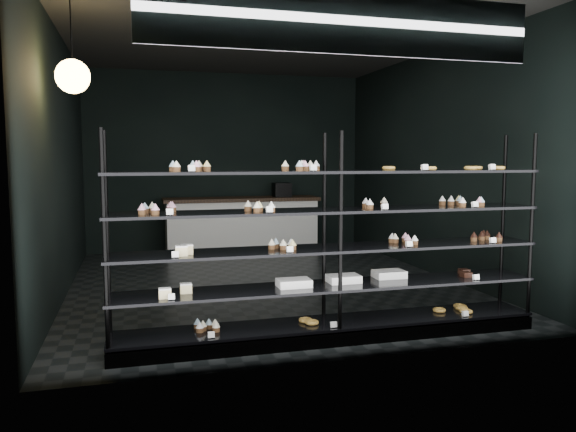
{
  "coord_description": "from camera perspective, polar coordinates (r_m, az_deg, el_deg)",
  "views": [
    {
      "loc": [
        -1.66,
        -7.24,
        1.68
      ],
      "look_at": [
        -0.2,
        -1.9,
        1.1
      ],
      "focal_mm": 35.0,
      "sensor_mm": 36.0,
      "label": 1
    }
  ],
  "objects": [
    {
      "name": "service_counter",
      "position": [
        9.98,
        -4.66,
        -0.85
      ],
      "size": [
        2.74,
        0.65,
        1.23
      ],
      "color": "beige",
      "rests_on": "room"
    },
    {
      "name": "pendant_lamp",
      "position": [
        5.88,
        -21.03,
        13.11
      ],
      "size": [
        0.32,
        0.32,
        0.89
      ],
      "color": "black",
      "rests_on": "room"
    },
    {
      "name": "room",
      "position": [
        7.43,
        -2.44,
        5.33
      ],
      "size": [
        5.01,
        6.01,
        3.2
      ],
      "color": "black",
      "rests_on": "ground"
    },
    {
      "name": "display_shelf",
      "position": [
        5.19,
        4.23,
        -5.72
      ],
      "size": [
        4.0,
        0.5,
        1.91
      ],
      "color": "black",
      "rests_on": "room"
    },
    {
      "name": "signage",
      "position": [
        4.75,
        5.9,
        18.97
      ],
      "size": [
        3.3,
        0.05,
        0.5
      ],
      "color": "#0B1B3A",
      "rests_on": "room"
    }
  ]
}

